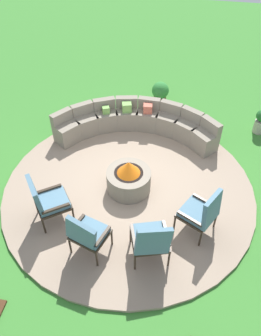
# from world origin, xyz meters

# --- Properties ---
(ground_plane) EXTENTS (24.00, 24.00, 0.00)m
(ground_plane) POSITION_xyz_m (0.00, 0.00, 0.00)
(ground_plane) COLOR #387A2D
(patio_circle) EXTENTS (5.17, 5.17, 0.06)m
(patio_circle) POSITION_xyz_m (0.00, 0.00, 0.03)
(patio_circle) COLOR gray
(patio_circle) RESTS_ON ground_plane
(fire_pit) EXTENTS (0.90, 0.90, 0.73)m
(fire_pit) POSITION_xyz_m (0.00, 0.00, 0.35)
(fire_pit) COLOR gray
(fire_pit) RESTS_ON patio_circle
(curved_stone_bench) EXTENTS (3.86, 1.45, 0.76)m
(curved_stone_bench) POSITION_xyz_m (-0.17, 1.82, 0.37)
(curved_stone_bench) COLOR gray
(curved_stone_bench) RESTS_ON patio_circle
(lounge_chair_front_left) EXTENTS (0.82, 0.83, 1.08)m
(lounge_chair_front_left) POSITION_xyz_m (-1.30, -1.06, 0.61)
(lounge_chair_front_left) COLOR #2D2319
(lounge_chair_front_left) RESTS_ON patio_circle
(lounge_chair_front_right) EXTENTS (0.73, 0.70, 1.05)m
(lounge_chair_front_right) POSITION_xyz_m (-0.39, -1.62, 0.60)
(lounge_chair_front_right) COLOR #2D2319
(lounge_chair_front_right) RESTS_ON patio_circle
(lounge_chair_back_left) EXTENTS (0.76, 0.76, 1.04)m
(lounge_chair_back_left) POSITION_xyz_m (0.67, -1.54, 0.60)
(lounge_chair_back_left) COLOR #2D2319
(lounge_chair_back_left) RESTS_ON patio_circle
(lounge_chair_back_right) EXTENTS (0.79, 0.79, 1.04)m
(lounge_chair_back_right) POSITION_xyz_m (1.46, -0.81, 0.60)
(lounge_chair_back_right) COLOR #2D2319
(lounge_chair_back_right) RESTS_ON patio_circle
(potted_plant_0) EXTENTS (0.30, 0.30, 0.64)m
(potted_plant_0) POSITION_xyz_m (2.80, 2.53, 0.33)
(potted_plant_0) COLOR #A89E8E
(potted_plant_0) RESTS_ON ground_plane
(potted_plant_1) EXTENTS (0.45, 0.45, 0.72)m
(potted_plant_1) POSITION_xyz_m (0.24, 3.20, 0.41)
(potted_plant_1) COLOR brown
(potted_plant_1) RESTS_ON ground_plane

